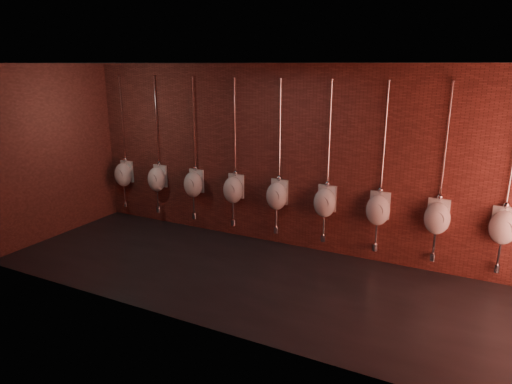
% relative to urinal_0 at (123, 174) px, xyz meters
% --- Properties ---
extents(ground, '(8.50, 8.50, 0.00)m').
position_rel_urinal_0_xyz_m(ground, '(3.83, -1.37, -0.95)').
color(ground, black).
rests_on(ground, ground).
extents(room_shell, '(8.54, 3.04, 3.22)m').
position_rel_urinal_0_xyz_m(room_shell, '(3.83, -1.37, 1.06)').
color(room_shell, black).
rests_on(room_shell, ground).
extents(urinal_0, '(0.40, 0.35, 2.72)m').
position_rel_urinal_0_xyz_m(urinal_0, '(0.00, 0.00, 0.00)').
color(urinal_0, white).
rests_on(urinal_0, ground).
extents(urinal_1, '(0.40, 0.35, 2.72)m').
position_rel_urinal_0_xyz_m(urinal_1, '(0.89, 0.00, 0.00)').
color(urinal_1, white).
rests_on(urinal_1, ground).
extents(urinal_2, '(0.40, 0.35, 2.72)m').
position_rel_urinal_0_xyz_m(urinal_2, '(1.78, 0.00, 0.00)').
color(urinal_2, white).
rests_on(urinal_2, ground).
extents(urinal_3, '(0.40, 0.35, 2.72)m').
position_rel_urinal_0_xyz_m(urinal_3, '(2.67, 0.00, 0.00)').
color(urinal_3, white).
rests_on(urinal_3, ground).
extents(urinal_4, '(0.40, 0.35, 2.72)m').
position_rel_urinal_0_xyz_m(urinal_4, '(3.56, 0.00, 0.00)').
color(urinal_4, white).
rests_on(urinal_4, ground).
extents(urinal_5, '(0.40, 0.35, 2.72)m').
position_rel_urinal_0_xyz_m(urinal_5, '(4.45, 0.00, 0.00)').
color(urinal_5, white).
rests_on(urinal_5, ground).
extents(urinal_6, '(0.40, 0.35, 2.72)m').
position_rel_urinal_0_xyz_m(urinal_6, '(5.33, 0.00, 0.00)').
color(urinal_6, white).
rests_on(urinal_6, ground).
extents(urinal_7, '(0.40, 0.35, 2.72)m').
position_rel_urinal_0_xyz_m(urinal_7, '(6.22, 0.00, 0.00)').
color(urinal_7, white).
rests_on(urinal_7, ground).
extents(urinal_8, '(0.40, 0.35, 2.72)m').
position_rel_urinal_0_xyz_m(urinal_8, '(7.11, 0.00, 0.00)').
color(urinal_8, white).
rests_on(urinal_8, ground).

